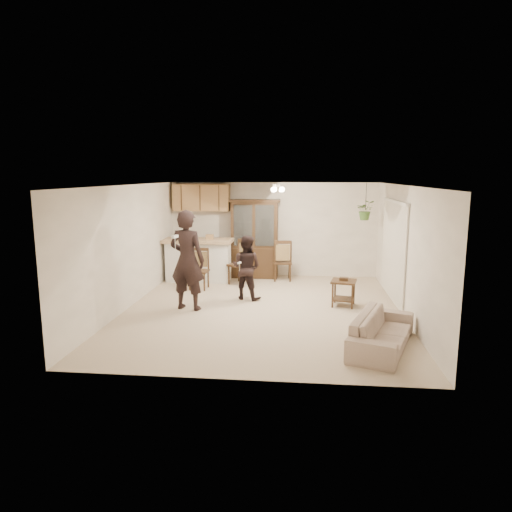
# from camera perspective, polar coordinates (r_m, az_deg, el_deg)

# --- Properties ---
(floor) EXTENTS (6.50, 6.50, 0.00)m
(floor) POSITION_cam_1_polar(r_m,az_deg,el_deg) (9.33, 0.81, -6.69)
(floor) COLOR beige
(floor) RESTS_ON ground
(ceiling) EXTENTS (5.50, 6.50, 0.02)m
(ceiling) POSITION_cam_1_polar(r_m,az_deg,el_deg) (8.94, 0.85, 8.84)
(ceiling) COLOR silver
(ceiling) RESTS_ON wall_back
(wall_back) EXTENTS (5.50, 0.02, 2.50)m
(wall_back) POSITION_cam_1_polar(r_m,az_deg,el_deg) (12.26, 2.15, 3.34)
(wall_back) COLOR white
(wall_back) RESTS_ON ground
(wall_front) EXTENTS (5.50, 0.02, 2.50)m
(wall_front) POSITION_cam_1_polar(r_m,az_deg,el_deg) (5.89, -1.93, -4.16)
(wall_front) COLOR white
(wall_front) RESTS_ON ground
(wall_left) EXTENTS (0.02, 6.50, 2.50)m
(wall_left) POSITION_cam_1_polar(r_m,az_deg,el_deg) (9.68, -15.61, 1.14)
(wall_left) COLOR white
(wall_left) RESTS_ON ground
(wall_right) EXTENTS (0.02, 6.50, 2.50)m
(wall_right) POSITION_cam_1_polar(r_m,az_deg,el_deg) (9.23, 18.09, 0.59)
(wall_right) COLOR white
(wall_right) RESTS_ON ground
(breakfast_bar) EXTENTS (1.60, 0.55, 1.00)m
(breakfast_bar) POSITION_cam_1_polar(r_m,az_deg,el_deg) (11.76, -7.19, -0.73)
(breakfast_bar) COLOR white
(breakfast_bar) RESTS_ON floor
(bar_top) EXTENTS (1.75, 0.70, 0.08)m
(bar_top) POSITION_cam_1_polar(r_m,az_deg,el_deg) (11.67, -7.25, 1.92)
(bar_top) COLOR tan
(bar_top) RESTS_ON breakfast_bar
(upper_cabinets) EXTENTS (1.50, 0.34, 0.70)m
(upper_cabinets) POSITION_cam_1_polar(r_m,az_deg,el_deg) (12.28, -6.83, 7.26)
(upper_cabinets) COLOR #996743
(upper_cabinets) RESTS_ON wall_back
(vertical_blinds) EXTENTS (0.06, 2.30, 2.10)m
(vertical_blinds) POSITION_cam_1_polar(r_m,az_deg,el_deg) (10.12, 16.76, 0.60)
(vertical_blinds) COLOR silver
(vertical_blinds) RESTS_ON wall_right
(ceiling_fixture) EXTENTS (0.36, 0.36, 0.20)m
(ceiling_fixture) POSITION_cam_1_polar(r_m,az_deg,el_deg) (10.12, 2.58, 8.42)
(ceiling_fixture) COLOR #FFE6BF
(ceiling_fixture) RESTS_ON ceiling
(hanging_plant) EXTENTS (0.43, 0.37, 0.48)m
(hanging_plant) POSITION_cam_1_polar(r_m,az_deg,el_deg) (11.43, 13.53, 5.59)
(hanging_plant) COLOR #3B6227
(hanging_plant) RESTS_ON ceiling
(plant_cord) EXTENTS (0.01, 0.01, 0.65)m
(plant_cord) POSITION_cam_1_polar(r_m,az_deg,el_deg) (11.41, 13.60, 7.22)
(plant_cord) COLOR black
(plant_cord) RESTS_ON ceiling
(sofa) EXTENTS (1.33, 2.01, 0.73)m
(sofa) POSITION_cam_1_polar(r_m,az_deg,el_deg) (7.51, 15.50, -8.37)
(sofa) COLOR beige
(sofa) RESTS_ON floor
(adult) EXTENTS (0.74, 0.57, 1.80)m
(adult) POSITION_cam_1_polar(r_m,az_deg,el_deg) (9.25, -8.58, -1.21)
(adult) COLOR black
(adult) RESTS_ON floor
(child) EXTENTS (0.79, 0.70, 1.35)m
(child) POSITION_cam_1_polar(r_m,az_deg,el_deg) (9.96, -1.22, -1.60)
(child) COLOR black
(child) RESTS_ON floor
(china_hutch) EXTENTS (1.32, 0.52, 2.06)m
(china_hutch) POSITION_cam_1_polar(r_m,az_deg,el_deg) (12.04, -0.15, 2.11)
(china_hutch) COLOR #322012
(china_hutch) RESTS_ON floor
(side_table) EXTENTS (0.58, 0.58, 0.60)m
(side_table) POSITION_cam_1_polar(r_m,az_deg,el_deg) (9.68, 10.87, -4.52)
(side_table) COLOR #322012
(side_table) RESTS_ON floor
(chair_bar) EXTENTS (0.45, 0.45, 0.97)m
(chair_bar) POSITION_cam_1_polar(r_m,az_deg,el_deg) (10.98, -7.13, -2.71)
(chair_bar) COLOR #322012
(chair_bar) RESTS_ON floor
(chair_hutch_left) EXTENTS (0.67, 0.67, 1.11)m
(chair_hutch_left) POSITION_cam_1_polar(r_m,az_deg,el_deg) (11.38, -1.99, -1.98)
(chair_hutch_left) COLOR #322012
(chair_hutch_left) RESTS_ON floor
(chair_hutch_right) EXTENTS (0.51, 0.51, 1.06)m
(chair_hutch_right) POSITION_cam_1_polar(r_m,az_deg,el_deg) (11.82, 3.30, -1.59)
(chair_hutch_right) COLOR #322012
(chair_hutch_right) RESTS_ON floor
(controller_adult) EXTENTS (0.09, 0.18, 0.05)m
(controller_adult) POSITION_cam_1_polar(r_m,az_deg,el_deg) (8.73, -10.10, 2.41)
(controller_adult) COLOR white
(controller_adult) RESTS_ON adult
(controller_child) EXTENTS (0.08, 0.13, 0.04)m
(controller_child) POSITION_cam_1_polar(r_m,az_deg,el_deg) (9.64, -2.10, -0.86)
(controller_child) COLOR white
(controller_child) RESTS_ON child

